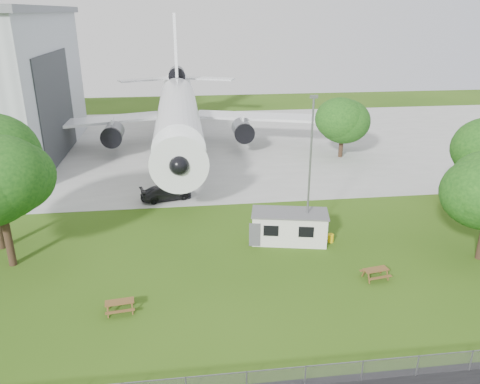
{
  "coord_description": "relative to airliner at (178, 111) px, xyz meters",
  "views": [
    {
      "loc": [
        -1.65,
        -27.61,
        17.89
      ],
      "look_at": [
        2.9,
        8.0,
        4.0
      ],
      "focal_mm": 35.0,
      "sensor_mm": 36.0,
      "label": 1
    }
  ],
  "objects": [
    {
      "name": "picnic_west",
      "position": [
        -4.04,
        -37.63,
        -5.27
      ],
      "size": [
        1.97,
        1.7,
        0.76
      ],
      "primitive_type": null,
      "rotation": [
        0.0,
        0.0,
        0.12
      ],
      "color": "brown",
      "rests_on": "ground"
    },
    {
      "name": "airliner",
      "position": [
        0.0,
        0.0,
        0.0
      ],
      "size": [
        46.36,
        47.73,
        17.69
      ],
      "color": "white",
      "rests_on": "ground"
    },
    {
      "name": "concrete_apron",
      "position": [
        2.0,
        2.14,
        -5.25
      ],
      "size": [
        120.0,
        46.0,
        0.03
      ],
      "primitive_type": "cube",
      "color": "#B7B7B2",
      "rests_on": "ground"
    },
    {
      "name": "tree_far_apron",
      "position": [
        20.94,
        -6.54,
        -0.73
      ],
      "size": [
        6.7,
        6.7,
        7.9
      ],
      "color": "#382619",
      "rests_on": "ground"
    },
    {
      "name": "car_ne_sedan",
      "position": [
        28.26,
        -23.03,
        -4.49
      ],
      "size": [
        2.46,
        4.92,
        1.55
      ],
      "primitive_type": "imported",
      "rotation": [
        0.0,
        0.0,
        0.18
      ],
      "color": "maroon",
      "rests_on": "ground"
    },
    {
      "name": "picnic_east",
      "position": [
        13.66,
        -35.88,
        -5.27
      ],
      "size": [
        2.03,
        1.78,
        0.76
      ],
      "primitive_type": null,
      "rotation": [
        0.0,
        0.0,
        0.17
      ],
      "color": "brown",
      "rests_on": "ground"
    },
    {
      "name": "car_apron_van",
      "position": [
        -1.5,
        -18.76,
        -4.53
      ],
      "size": [
        5.47,
        3.31,
        1.48
      ],
      "primitive_type": "imported",
      "rotation": [
        0.0,
        0.0,
        1.83
      ],
      "color": "black",
      "rests_on": "ground"
    },
    {
      "name": "lamp_mast",
      "position": [
        10.2,
        -29.66,
        0.73
      ],
      "size": [
        0.16,
        0.16,
        12.0
      ],
      "primitive_type": "cylinder",
      "color": "slate",
      "rests_on": "ground"
    },
    {
      "name": "ground",
      "position": [
        2.0,
        -35.86,
        -5.27
      ],
      "size": [
        160.0,
        160.0,
        0.0
      ],
      "primitive_type": "plane",
      "color": "#3F6318"
    },
    {
      "name": "site_cabin",
      "position": [
        8.83,
        -29.37,
        -3.96
      ],
      "size": [
        6.96,
        3.92,
        2.62
      ],
      "color": "silver",
      "rests_on": "ground"
    }
  ]
}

